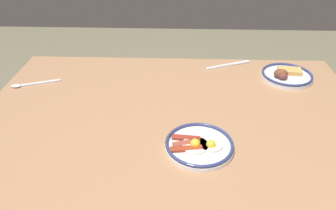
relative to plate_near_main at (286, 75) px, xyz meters
name	(u,v)px	position (x,y,z in m)	size (l,w,h in m)	color
dining_table	(174,140)	(0.45, 0.29, -0.12)	(1.36, 0.94, 0.75)	#A27652
plate_near_main	(286,75)	(0.00, 0.00, 0.00)	(0.21, 0.21, 0.05)	white
plate_center_pancakes	(199,145)	(0.38, 0.46, 0.00)	(0.21, 0.21, 0.04)	white
butter_knife	(228,65)	(0.22, -0.11, -0.01)	(0.21, 0.11, 0.01)	silver
tea_spoon	(29,84)	(1.04, 0.10, -0.01)	(0.18, 0.08, 0.01)	silver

